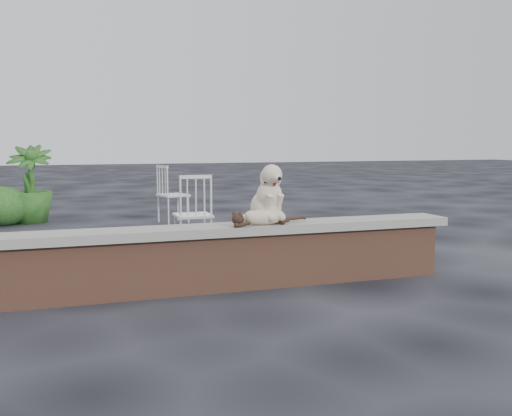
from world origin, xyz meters
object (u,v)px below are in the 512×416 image
object	(u,v)px
cat	(263,216)
potted_plant_b	(30,184)
chair_c	(193,214)
chair_e	(173,194)
dog	(266,193)

from	to	relation	value
cat	potted_plant_b	size ratio (longest dim) A/B	0.72
chair_c	chair_e	distance (m)	2.69
cat	chair_e	world-z (taller)	chair_e
dog	cat	distance (m)	0.26
dog	potted_plant_b	xyz separation A→B (m)	(-2.24, 5.13, -0.22)
chair_c	potted_plant_b	xyz separation A→B (m)	(-1.93, 3.42, 0.17)
chair_e	potted_plant_b	bearing A→B (deg)	54.74
dog	chair_c	size ratio (longest dim) A/B	0.58
dog	chair_e	size ratio (longest dim) A/B	0.58
cat	chair_e	distance (m)	4.54
potted_plant_b	dog	bearing A→B (deg)	-66.43
dog	potted_plant_b	world-z (taller)	potted_plant_b
dog	cat	xyz separation A→B (m)	(-0.08, -0.15, -0.20)
chair_e	dog	bearing A→B (deg)	163.73
chair_e	cat	bearing A→B (deg)	162.71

